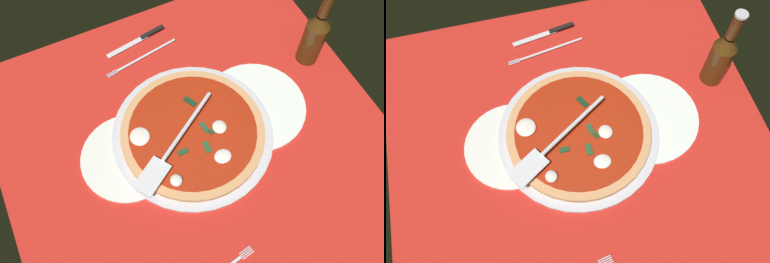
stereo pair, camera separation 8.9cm
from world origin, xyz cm
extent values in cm
cube|color=red|center=(0.00, 0.00, -0.40)|extent=(92.01, 92.01, 0.80)
cube|color=silver|center=(-42.47, -7.08, 0.05)|extent=(7.08, 7.08, 0.10)
cube|color=silver|center=(-42.47, 7.08, 0.05)|extent=(7.08, 7.08, 0.10)
cube|color=silver|center=(-42.47, 21.23, 0.05)|extent=(7.08, 7.08, 0.10)
cube|color=silver|center=(-35.39, 0.00, 0.05)|extent=(7.08, 7.08, 0.10)
cube|color=silver|center=(-35.39, 14.16, 0.05)|extent=(7.08, 7.08, 0.10)
cube|color=silver|center=(-35.39, 28.31, 0.05)|extent=(7.08, 7.08, 0.10)
cube|color=silver|center=(-35.39, 42.47, 0.05)|extent=(7.08, 7.08, 0.10)
cube|color=silver|center=(-28.31, -7.08, 0.05)|extent=(7.08, 7.08, 0.10)
cube|color=silver|center=(-28.31, 7.08, 0.05)|extent=(7.08, 7.08, 0.10)
cube|color=silver|center=(-28.31, 21.23, 0.05)|extent=(7.08, 7.08, 0.10)
cube|color=silver|center=(-28.31, 35.39, 0.05)|extent=(7.08, 7.08, 0.10)
cube|color=silver|center=(-21.23, -14.16, 0.05)|extent=(7.08, 7.08, 0.10)
cube|color=silver|center=(-21.23, 0.00, 0.05)|extent=(7.08, 7.08, 0.10)
cube|color=silver|center=(-21.23, 14.16, 0.05)|extent=(7.08, 7.08, 0.10)
cube|color=silver|center=(-21.23, 28.31, 0.05)|extent=(7.08, 7.08, 0.10)
cube|color=silver|center=(-21.23, 42.47, 0.05)|extent=(7.08, 7.08, 0.10)
cube|color=silver|center=(-14.16, -21.23, 0.05)|extent=(7.08, 7.08, 0.10)
cube|color=silver|center=(-14.16, -7.08, 0.05)|extent=(7.08, 7.08, 0.10)
cube|color=silver|center=(-14.16, 7.08, 0.05)|extent=(7.08, 7.08, 0.10)
cube|color=silver|center=(-14.16, 21.23, 0.05)|extent=(7.08, 7.08, 0.10)
cube|color=silver|center=(-14.16, 35.39, 0.05)|extent=(7.08, 7.08, 0.10)
cube|color=silver|center=(-7.08, -14.16, 0.05)|extent=(7.08, 7.08, 0.10)
cube|color=silver|center=(-7.08, 0.00, 0.05)|extent=(7.08, 7.08, 0.10)
cube|color=silver|center=(-7.08, 14.16, 0.05)|extent=(7.08, 7.08, 0.10)
cube|color=silver|center=(-7.08, 28.31, 0.05)|extent=(7.08, 7.08, 0.10)
cube|color=silver|center=(-7.08, 42.47, 0.05)|extent=(7.08, 7.08, 0.10)
cube|color=silver|center=(0.00, -21.23, 0.05)|extent=(7.08, 7.08, 0.10)
cube|color=silver|center=(0.00, -7.08, 0.05)|extent=(7.08, 7.08, 0.10)
cube|color=silver|center=(0.00, 7.08, 0.05)|extent=(7.08, 7.08, 0.10)
cube|color=silver|center=(0.00, 21.23, 0.05)|extent=(7.08, 7.08, 0.10)
cube|color=silver|center=(0.00, 35.39, 0.05)|extent=(7.08, 7.08, 0.10)
cube|color=silver|center=(7.08, -28.31, 0.05)|extent=(7.08, 7.08, 0.10)
cube|color=silver|center=(7.08, -14.16, 0.05)|extent=(7.08, 7.08, 0.10)
cube|color=silver|center=(7.08, 0.00, 0.05)|extent=(7.08, 7.08, 0.10)
cube|color=silver|center=(7.08, 14.16, 0.05)|extent=(7.08, 7.08, 0.10)
cube|color=silver|center=(7.08, 28.31, 0.05)|extent=(7.08, 7.08, 0.10)
cube|color=silver|center=(7.08, 42.47, 0.05)|extent=(7.08, 7.08, 0.10)
cube|color=silver|center=(14.16, -35.39, 0.05)|extent=(7.08, 7.08, 0.10)
cube|color=silver|center=(14.16, -21.23, 0.05)|extent=(7.08, 7.08, 0.10)
cube|color=silver|center=(14.16, -7.08, 0.05)|extent=(7.08, 7.08, 0.10)
cube|color=silver|center=(14.16, 7.08, 0.05)|extent=(7.08, 7.08, 0.10)
cube|color=silver|center=(14.16, 21.23, 0.05)|extent=(7.08, 7.08, 0.10)
cube|color=silver|center=(14.16, 35.39, 0.05)|extent=(7.08, 7.08, 0.10)
cube|color=silver|center=(21.23, -28.31, 0.05)|extent=(7.08, 7.08, 0.10)
cube|color=silver|center=(21.23, -14.16, 0.05)|extent=(7.08, 7.08, 0.10)
cube|color=silver|center=(21.23, 0.00, 0.05)|extent=(7.08, 7.08, 0.10)
cube|color=silver|center=(21.23, 14.16, 0.05)|extent=(7.08, 7.08, 0.10)
cube|color=silver|center=(21.23, 28.31, 0.05)|extent=(7.08, 7.08, 0.10)
cube|color=silver|center=(21.23, 42.47, 0.05)|extent=(7.08, 7.08, 0.10)
cube|color=silver|center=(28.31, -35.39, 0.05)|extent=(7.08, 7.08, 0.10)
cube|color=silver|center=(28.31, -21.23, 0.05)|extent=(7.08, 7.08, 0.10)
cube|color=silver|center=(28.31, -7.08, 0.05)|extent=(7.08, 7.08, 0.10)
cube|color=silver|center=(28.31, 7.08, 0.05)|extent=(7.08, 7.08, 0.10)
cube|color=silver|center=(28.31, 21.23, 0.05)|extent=(7.08, 7.08, 0.10)
cube|color=silver|center=(28.31, 35.39, 0.05)|extent=(7.08, 7.08, 0.10)
cube|color=silver|center=(35.39, -14.16, 0.05)|extent=(7.08, 7.08, 0.10)
cube|color=silver|center=(35.39, 0.00, 0.05)|extent=(7.08, 7.08, 0.10)
cube|color=silver|center=(35.39, 14.16, 0.05)|extent=(7.08, 7.08, 0.10)
cube|color=silver|center=(35.39, 28.31, 0.05)|extent=(7.08, 7.08, 0.10)
cube|color=silver|center=(42.47, -7.08, 0.05)|extent=(7.08, 7.08, 0.10)
cube|color=silver|center=(42.47, 7.08, 0.05)|extent=(7.08, 7.08, 0.10)
cube|color=silver|center=(42.47, 21.23, 0.05)|extent=(7.08, 7.08, 0.10)
cylinder|color=silver|center=(-0.18, 3.66, 0.73)|extent=(39.53, 39.53, 1.26)
cylinder|color=white|center=(-16.48, 4.82, 0.60)|extent=(22.81, 22.81, 1.00)
cylinder|color=white|center=(17.80, 4.05, 0.60)|extent=(25.78, 25.78, 1.00)
cylinder|color=tan|center=(-0.18, 3.66, 2.02)|extent=(35.14, 35.14, 1.32)
cylinder|color=#A4220C|center=(-0.18, 3.66, 2.83)|extent=(31.13, 31.13, 0.30)
ellipsoid|color=white|center=(3.23, -5.77, 3.46)|extent=(4.13, 3.57, 0.94)
ellipsoid|color=white|center=(6.02, 1.32, 3.63)|extent=(3.47, 3.66, 1.30)
ellipsoid|color=white|center=(-12.17, 7.37, 3.43)|extent=(4.78, 4.97, 0.89)
ellipsoid|color=silver|center=(-9.03, -6.50, 3.66)|extent=(2.86, 2.98, 1.36)
cube|color=#1B3B19|center=(4.38, 1.42, 3.13)|extent=(2.81, 2.23, 0.30)
cube|color=#12351E|center=(2.88, 11.07, 3.13)|extent=(2.85, 3.74, 0.30)
cube|color=#224B26|center=(1.04, -1.95, 3.13)|extent=(1.60, 2.94, 0.30)
cube|color=#1C4020|center=(-4.60, -0.56, 3.13)|extent=(2.53, 1.39, 0.30)
cube|color=#1F492B|center=(2.83, 3.06, 3.13)|extent=(1.65, 3.08, 0.30)
cube|color=silver|center=(-13.57, -3.56, 4.49)|extent=(10.02, 8.89, 0.30)
cylinder|color=silver|center=(-1.09, 4.48, 4.84)|extent=(18.18, 12.20, 1.00)
cube|color=silver|center=(-1.87, -27.58, 0.83)|extent=(3.00, 0.71, 0.25)
cube|color=silver|center=(-1.95, -27.15, 0.83)|extent=(3.00, 0.71, 0.25)
cube|color=silver|center=(-2.02, -26.71, 0.83)|extent=(3.00, 0.71, 0.25)
cube|color=silver|center=(-2.09, -26.28, 0.83)|extent=(3.00, 0.71, 0.25)
cube|color=white|center=(-1.27, 33.57, 0.40)|extent=(18.94, 15.02, 0.60)
cube|color=silver|center=(-0.82, 30.82, 0.83)|extent=(18.34, 3.62, 0.25)
cube|color=silver|center=(-11.49, 29.49, 0.83)|extent=(3.00, 0.71, 0.25)
cube|color=silver|center=(-11.42, 29.06, 0.83)|extent=(3.00, 0.71, 0.25)
cube|color=silver|center=(-11.34, 28.63, 0.83)|extent=(3.00, 0.71, 0.25)
cube|color=black|center=(3.62, 37.20, 1.10)|extent=(7.32, 2.36, 0.80)
cube|color=silver|center=(-4.40, 35.87, 0.83)|extent=(12.70, 3.45, 0.25)
cylinder|color=#492C0E|center=(38.14, 11.51, 6.52)|extent=(5.89, 5.89, 12.83)
cone|color=#492C0E|center=(38.14, 11.51, 14.78)|extent=(5.89, 5.89, 3.70)
cylinder|color=#492C0E|center=(38.14, 11.51, 20.09)|extent=(2.56, 2.56, 6.90)
camera|label=1|loc=(-19.81, -36.98, 91.01)|focal=38.49mm
camera|label=2|loc=(-11.46, -40.04, 91.01)|focal=38.49mm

